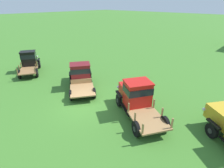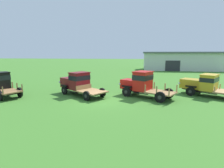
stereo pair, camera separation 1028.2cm
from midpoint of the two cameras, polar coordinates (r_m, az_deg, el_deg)
ground_plane at (r=13.25m, az=-20.65°, el=-15.09°), size 240.00×240.00×0.00m
farm_shed at (r=41.62m, az=18.48°, el=4.89°), size 18.21×7.90×4.35m
vintage_truck_foreground_near at (r=19.63m, az=-46.57°, el=-5.88°), size 4.65×3.59×2.24m
vintage_truck_second_in_line at (r=15.69m, az=-26.66°, el=-7.12°), size 5.44×4.47×2.20m
vintage_truck_midrow_center at (r=13.31m, az=-4.18°, el=-8.66°), size 5.25×4.07×2.35m
vintage_truck_far_side at (r=14.59m, az=20.96°, el=-8.23°), size 5.74×4.84×2.06m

